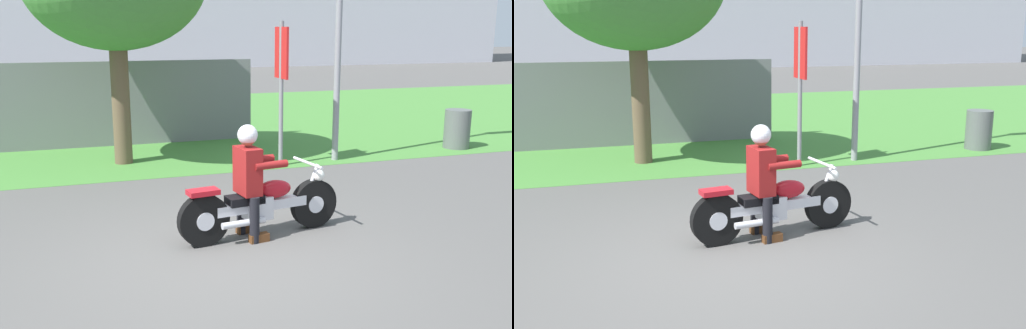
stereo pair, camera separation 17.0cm
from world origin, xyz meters
TOP-DOWN VIEW (x-y plane):
  - ground at (0.00, 0.00)m, footprint 120.00×120.00m
  - grass_verge at (0.00, 9.84)m, footprint 60.00×12.00m
  - motorcycle_lead at (0.60, 0.66)m, footprint 2.11×0.69m
  - rider_lead at (0.43, 0.64)m, footprint 0.59×0.51m
  - trash_can at (6.24, 4.47)m, footprint 0.54×0.54m
  - sign_banner at (2.13, 4.09)m, footprint 0.08×0.60m
  - fence_segment at (-1.04, 6.97)m, footprint 7.00×0.06m

SIDE VIEW (x-z plane):
  - ground at x=0.00m, z-range 0.00..0.00m
  - grass_verge at x=0.00m, z-range 0.00..0.01m
  - motorcycle_lead at x=0.60m, z-range -0.05..0.82m
  - trash_can at x=6.24m, z-range 0.00..0.81m
  - rider_lead at x=0.43m, z-range 0.11..1.50m
  - fence_segment at x=-1.04m, z-range 0.00..1.80m
  - sign_banner at x=2.13m, z-range 0.42..3.02m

